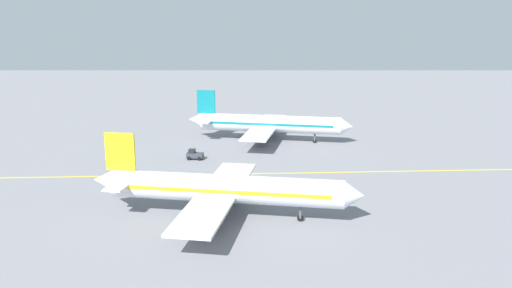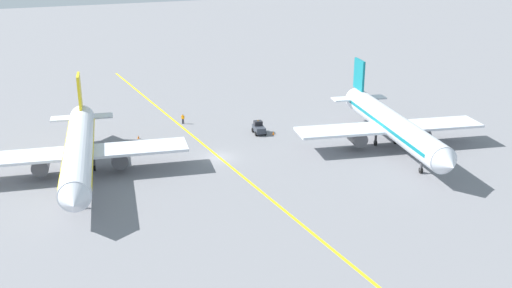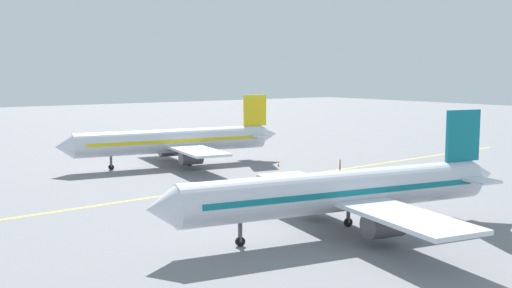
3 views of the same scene
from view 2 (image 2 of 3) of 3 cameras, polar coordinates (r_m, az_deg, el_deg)
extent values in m
plane|color=slate|center=(85.37, -3.52, -1.28)|extent=(400.00, 400.00, 0.00)
cube|color=yellow|center=(85.37, -3.52, -1.28)|extent=(7.46, 119.82, 0.01)
cylinder|color=silver|center=(89.50, 12.89, 1.82)|extent=(9.23, 30.14, 3.60)
cone|color=silver|center=(75.98, 17.88, -1.86)|extent=(3.81, 3.01, 3.42)
cone|color=silver|center=(103.99, 9.17, 4.70)|extent=(3.57, 3.53, 3.06)
cube|color=#0F727F|center=(89.46, 12.89, 1.91)|extent=(8.70, 27.20, 0.50)
cube|color=silver|center=(90.58, 12.59, 1.57)|extent=(28.48, 10.42, 0.36)
cylinder|color=#4C4C51|center=(93.10, 15.34, 1.02)|extent=(2.77, 3.56, 2.20)
cylinder|color=#4C4C51|center=(89.06, 9.60, 0.62)|extent=(2.77, 3.56, 2.20)
cube|color=#0F727F|center=(100.78, 9.80, 6.54)|extent=(1.11, 4.00, 5.00)
cube|color=silver|center=(101.27, 9.77, 4.32)|extent=(9.29, 4.06, 0.24)
cylinder|color=#4C4C51|center=(82.18, 15.50, -1.79)|extent=(0.36, 0.36, 2.00)
cylinder|color=black|center=(82.54, 15.43, -2.44)|extent=(0.43, 0.84, 0.80)
cylinder|color=#4C4C51|center=(92.61, 13.17, 0.83)|extent=(0.36, 0.36, 2.00)
cylinder|color=black|center=(92.93, 13.12, 0.25)|extent=(0.43, 0.84, 0.80)
cylinder|color=#4C4C51|center=(91.33, 11.35, 0.70)|extent=(0.36, 0.36, 2.00)
cylinder|color=black|center=(91.65, 11.31, 0.11)|extent=(0.43, 0.84, 0.80)
cylinder|color=silver|center=(80.38, -16.49, -0.54)|extent=(8.36, 30.19, 3.60)
cone|color=silver|center=(65.35, -16.96, -5.29)|extent=(3.76, 2.92, 3.42)
cone|color=silver|center=(96.01, -16.19, 2.92)|extent=(3.50, 3.45, 3.06)
cube|color=yellow|center=(80.34, -16.50, -0.44)|extent=(7.92, 27.23, 0.50)
cube|color=silver|center=(81.57, -16.42, -0.78)|extent=(28.47, 9.62, 0.36)
cylinder|color=#4C4C51|center=(81.84, -12.85, -1.33)|extent=(2.68, 3.51, 2.20)
cylinder|color=#4C4C51|center=(82.45, -19.80, -1.87)|extent=(2.68, 3.51, 2.20)
cube|color=yellow|center=(92.57, -16.47, 4.86)|extent=(1.00, 4.01, 5.00)
cube|color=silver|center=(93.10, -16.25, 2.47)|extent=(9.27, 3.81, 0.24)
cylinder|color=#4C4C51|center=(72.34, -16.56, -4.87)|extent=(0.36, 0.36, 2.00)
cylinder|color=black|center=(72.74, -16.48, -5.59)|extent=(0.40, 0.83, 0.80)
cylinder|color=#4C4C51|center=(83.00, -15.19, -1.55)|extent=(0.36, 0.36, 2.00)
cylinder|color=black|center=(83.35, -15.13, -2.19)|extent=(0.40, 0.83, 0.80)
cylinder|color=#4C4C51|center=(83.19, -17.39, -1.72)|extent=(0.36, 0.36, 2.00)
cylinder|color=black|center=(83.54, -17.32, -2.36)|extent=(0.40, 0.83, 0.80)
cube|color=#333842|center=(95.00, 0.28, 1.45)|extent=(1.87, 3.17, 0.90)
cube|color=black|center=(95.26, 0.19, 2.01)|extent=(1.40, 1.25, 0.70)
sphere|color=orange|center=(95.13, 0.19, 2.26)|extent=(0.16, 0.16, 0.16)
cylinder|color=black|center=(95.84, -0.31, 1.33)|extent=(0.34, 0.73, 0.70)
cylinder|color=black|center=(96.22, 0.55, 1.41)|extent=(0.34, 0.73, 0.70)
cylinder|color=black|center=(94.05, 0.00, 0.98)|extent=(0.34, 0.73, 0.70)
cylinder|color=black|center=(94.45, 0.88, 1.05)|extent=(0.34, 0.73, 0.70)
cylinder|color=#23232D|center=(100.85, -7.01, 2.16)|extent=(0.16, 0.16, 0.85)
cylinder|color=#23232D|center=(100.76, -6.92, 2.15)|extent=(0.16, 0.16, 0.85)
cube|color=orange|center=(100.59, -6.98, 2.55)|extent=(0.41, 0.41, 0.60)
cylinder|color=orange|center=(100.70, -7.10, 2.57)|extent=(0.10, 0.10, 0.55)
cylinder|color=orange|center=(100.48, -6.86, 2.54)|extent=(0.10, 0.10, 0.55)
sphere|color=#9E7051|center=(100.47, -6.99, 2.78)|extent=(0.22, 0.22, 0.22)
cone|color=orange|center=(94.68, 1.67, 1.05)|extent=(0.32, 0.32, 0.55)
cone|color=orange|center=(94.65, -11.14, 0.67)|extent=(0.32, 0.32, 0.55)
camera|label=1|loc=(89.55, -59.93, 5.88)|focal=35.00mm
camera|label=3|loc=(95.48, 46.17, 3.76)|focal=42.00mm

